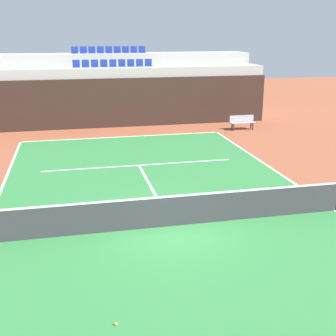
% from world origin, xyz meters
% --- Properties ---
extents(ground_plane, '(80.00, 80.00, 0.00)m').
position_xyz_m(ground_plane, '(0.00, 0.00, 0.00)').
color(ground_plane, brown).
extents(court_surface, '(11.00, 24.00, 0.01)m').
position_xyz_m(court_surface, '(0.00, 0.00, 0.01)').
color(court_surface, '#2D7238').
rests_on(court_surface, ground_plane).
extents(baseline_far, '(11.00, 0.10, 0.00)m').
position_xyz_m(baseline_far, '(0.00, 11.95, 0.01)').
color(baseline_far, white).
rests_on(baseline_far, court_surface).
extents(sideline_right, '(0.10, 24.00, 0.00)m').
position_xyz_m(sideline_right, '(5.45, 0.00, 0.01)').
color(sideline_right, white).
rests_on(sideline_right, court_surface).
extents(service_line_far, '(8.26, 0.10, 0.00)m').
position_xyz_m(service_line_far, '(0.00, 6.40, 0.01)').
color(service_line_far, white).
rests_on(service_line_far, court_surface).
extents(centre_service_line, '(0.10, 6.40, 0.00)m').
position_xyz_m(centre_service_line, '(0.00, 3.20, 0.01)').
color(centre_service_line, white).
rests_on(centre_service_line, court_surface).
extents(back_wall, '(18.93, 0.30, 2.93)m').
position_xyz_m(back_wall, '(0.00, 14.77, 1.46)').
color(back_wall, black).
rests_on(back_wall, ground_plane).
extents(stands_tier_lower, '(18.93, 2.40, 3.50)m').
position_xyz_m(stands_tier_lower, '(0.00, 16.12, 1.75)').
color(stands_tier_lower, '#9E9E99').
rests_on(stands_tier_lower, ground_plane).
extents(stands_tier_upper, '(18.93, 2.40, 4.22)m').
position_xyz_m(stands_tier_upper, '(0.00, 18.52, 2.11)').
color(stands_tier_upper, '#9E9E99').
rests_on(stands_tier_upper, ground_plane).
extents(seating_row_lower, '(4.92, 0.44, 0.44)m').
position_xyz_m(seating_row_lower, '(0.00, 16.22, 3.63)').
color(seating_row_lower, navy).
rests_on(seating_row_lower, stands_tier_lower).
extents(seating_row_upper, '(4.92, 0.44, 0.44)m').
position_xyz_m(seating_row_upper, '(0.00, 18.62, 4.34)').
color(seating_row_upper, navy).
rests_on(seating_row_upper, stands_tier_upper).
extents(tennis_net, '(11.08, 0.08, 1.07)m').
position_xyz_m(tennis_net, '(0.00, 0.00, 0.51)').
color(tennis_net, black).
rests_on(tennis_net, court_surface).
extents(player_bench, '(1.50, 0.40, 0.85)m').
position_xyz_m(player_bench, '(7.13, 12.31, 0.51)').
color(player_bench, '#99999E').
rests_on(player_bench, ground_plane).
extents(tennis_ball_1, '(0.07, 0.07, 0.07)m').
position_xyz_m(tennis_ball_1, '(-2.15, -4.29, 0.04)').
color(tennis_ball_1, '#CCE033').
rests_on(tennis_ball_1, court_surface).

